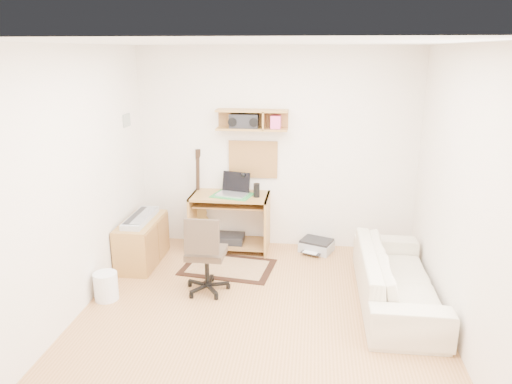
# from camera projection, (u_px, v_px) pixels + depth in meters

# --- Properties ---
(floor) EXTENTS (3.60, 4.00, 0.01)m
(floor) POSITION_uv_depth(u_px,v_px,m) (258.00, 321.00, 4.76)
(floor) COLOR tan
(floor) RESTS_ON ground
(ceiling) EXTENTS (3.60, 4.00, 0.01)m
(ceiling) POSITION_uv_depth(u_px,v_px,m) (259.00, 42.00, 4.03)
(ceiling) COLOR white
(ceiling) RESTS_ON ground
(back_wall) EXTENTS (3.60, 0.01, 2.60)m
(back_wall) POSITION_uv_depth(u_px,v_px,m) (276.00, 150.00, 6.30)
(back_wall) COLOR white
(back_wall) RESTS_ON ground
(left_wall) EXTENTS (0.01, 4.00, 2.60)m
(left_wall) POSITION_uv_depth(u_px,v_px,m) (69.00, 187.00, 4.60)
(left_wall) COLOR white
(left_wall) RESTS_ON ground
(right_wall) EXTENTS (0.01, 4.00, 2.60)m
(right_wall) POSITION_uv_depth(u_px,v_px,m) (467.00, 200.00, 4.19)
(right_wall) COLOR white
(right_wall) RESTS_ON ground
(wall_shelf) EXTENTS (0.90, 0.25, 0.26)m
(wall_shelf) POSITION_uv_depth(u_px,v_px,m) (252.00, 120.00, 6.10)
(wall_shelf) COLOR #AE7E3D
(wall_shelf) RESTS_ON back_wall
(cork_board) EXTENTS (0.64, 0.03, 0.49)m
(cork_board) POSITION_uv_depth(u_px,v_px,m) (253.00, 159.00, 6.35)
(cork_board) COLOR #AD8056
(cork_board) RESTS_ON back_wall
(wall_photo) EXTENTS (0.02, 0.20, 0.15)m
(wall_photo) POSITION_uv_depth(u_px,v_px,m) (127.00, 120.00, 5.91)
(wall_photo) COLOR #4C8CBF
(wall_photo) RESTS_ON left_wall
(desk) EXTENTS (1.00, 0.55, 0.75)m
(desk) POSITION_uv_depth(u_px,v_px,m) (230.00, 222.00, 6.36)
(desk) COLOR #AE7E3D
(desk) RESTS_ON floor
(laptop) EXTENTS (0.45, 0.45, 0.29)m
(laptop) POSITION_uv_depth(u_px,v_px,m) (232.00, 185.00, 6.19)
(laptop) COLOR silver
(laptop) RESTS_ON desk
(speaker) EXTENTS (0.08, 0.08, 0.18)m
(speaker) POSITION_uv_depth(u_px,v_px,m) (257.00, 190.00, 6.14)
(speaker) COLOR black
(speaker) RESTS_ON desk
(desk_lamp) EXTENTS (0.09, 0.09, 0.28)m
(desk_lamp) POSITION_uv_depth(u_px,v_px,m) (247.00, 182.00, 6.33)
(desk_lamp) COLOR black
(desk_lamp) RESTS_ON desk
(pencil_cup) EXTENTS (0.07, 0.07, 0.10)m
(pencil_cup) POSITION_uv_depth(u_px,v_px,m) (256.00, 190.00, 6.30)
(pencil_cup) COLOR #314695
(pencil_cup) RESTS_ON desk
(boombox) EXTENTS (0.36, 0.16, 0.19)m
(boombox) POSITION_uv_depth(u_px,v_px,m) (244.00, 121.00, 6.12)
(boombox) COLOR black
(boombox) RESTS_ON wall_shelf
(rug) EXTENTS (1.16, 0.85, 0.01)m
(rug) POSITION_uv_depth(u_px,v_px,m) (228.00, 267.00, 5.91)
(rug) COLOR tan
(rug) RESTS_ON floor
(task_chair) EXTENTS (0.46, 0.46, 0.90)m
(task_chair) POSITION_uv_depth(u_px,v_px,m) (206.00, 253.00, 5.22)
(task_chair) COLOR #3C3023
(task_chair) RESTS_ON floor
(cabinet) EXTENTS (0.40, 0.90, 0.55)m
(cabinet) POSITION_uv_depth(u_px,v_px,m) (142.00, 242.00, 5.99)
(cabinet) COLOR #AE7E3D
(cabinet) RESTS_ON floor
(music_keyboard) EXTENTS (0.23, 0.74, 0.07)m
(music_keyboard) POSITION_uv_depth(u_px,v_px,m) (140.00, 218.00, 5.90)
(music_keyboard) COLOR #B2B5BA
(music_keyboard) RESTS_ON cabinet
(guitar) EXTENTS (0.40, 0.33, 1.30)m
(guitar) POSITION_uv_depth(u_px,v_px,m) (197.00, 198.00, 6.47)
(guitar) COLOR olive
(guitar) RESTS_ON floor
(waste_basket) EXTENTS (0.32, 0.32, 0.30)m
(waste_basket) POSITION_uv_depth(u_px,v_px,m) (106.00, 286.00, 5.13)
(waste_basket) COLOR white
(waste_basket) RESTS_ON floor
(printer) EXTENTS (0.49, 0.44, 0.15)m
(printer) POSITION_uv_depth(u_px,v_px,m) (317.00, 245.00, 6.38)
(printer) COLOR #A5A8AA
(printer) RESTS_ON floor
(sofa) EXTENTS (0.55, 1.90, 0.74)m
(sofa) POSITION_uv_depth(u_px,v_px,m) (397.00, 269.00, 5.01)
(sofa) COLOR beige
(sofa) RESTS_ON floor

